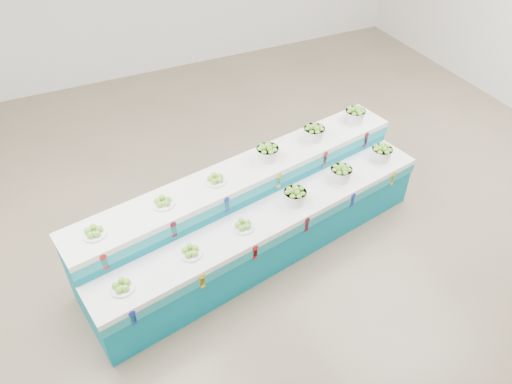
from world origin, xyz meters
The scene contains 14 objects.
ground centered at (0.00, 0.00, 0.00)m, with size 10.00×10.00×0.00m, color #6F614A.
display_stand centered at (-0.55, -0.18, 0.51)m, with size 4.35×1.12×1.02m, color #087994, non-canonical shape.
plate_lower_left centered at (-2.27, -0.77, 0.77)m, with size 0.24×0.24×0.10m, color white.
plate_lower_mid centered at (-1.51, -0.63, 0.77)m, with size 0.24×0.24×0.10m, color white.
plate_lower_right centered at (-0.86, -0.51, 0.77)m, with size 0.24×0.24×0.10m, color white.
basket_lower_left centered at (-0.14, -0.38, 0.82)m, with size 0.27×0.27×0.20m, color silver, non-canonical shape.
basket_lower_mid centered at (0.57, -0.24, 0.82)m, with size 0.27×0.27×0.20m, color silver, non-canonical shape.
basket_lower_right centered at (1.28, -0.11, 0.82)m, with size 0.27×0.27×0.20m, color silver, non-canonical shape.
plate_upper_left centered at (-2.36, -0.24, 1.07)m, with size 0.24×0.24×0.10m, color white.
plate_upper_mid centered at (-1.61, -0.10, 1.07)m, with size 0.24×0.24×0.10m, color white.
plate_upper_right centered at (-0.96, 0.02, 1.07)m, with size 0.24×0.24×0.10m, color white.
basket_upper_left centered at (-0.24, 0.15, 1.12)m, with size 0.27×0.27×0.20m, color silver, non-canonical shape.
basket_upper_mid centered at (0.48, 0.29, 1.12)m, with size 0.27×0.27×0.20m, color silver, non-canonical shape.
basket_upper_right centered at (1.18, 0.42, 1.12)m, with size 0.27×0.27×0.20m, color silver, non-canonical shape.
Camera 1 is at (-2.35, -4.02, 4.51)m, focal length 34.08 mm.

